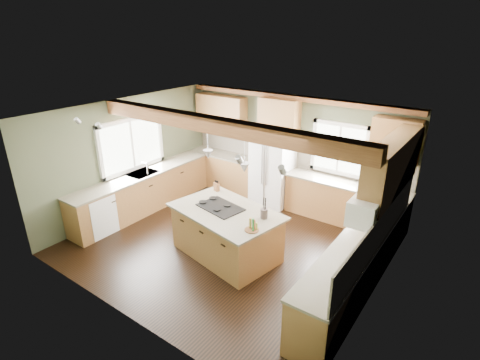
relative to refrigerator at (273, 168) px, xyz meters
The scene contains 37 objects.
floor 2.32m from the refrigerator, 81.95° to the right, with size 5.60×5.60×0.00m, color black.
ceiling 2.73m from the refrigerator, 81.95° to the right, with size 5.60×5.60×0.00m, color silver.
wall_back 0.63m from the refrigerator, 51.71° to the left, with size 5.60×5.60×0.00m, color #4C553C.
wall_left 3.30m from the refrigerator, 139.70° to the right, with size 5.00×5.00×0.00m, color #4C553C.
wall_right 3.78m from the refrigerator, 34.37° to the right, with size 5.00×5.00×0.00m, color #4C553C.
ceiling_beam 2.91m from the refrigerator, 82.97° to the right, with size 5.55×0.26×0.26m, color #512A17.
soffit_trim 1.69m from the refrigerator, 43.03° to the left, with size 5.55×0.20×0.10m, color #512A17.
backsplash_back 0.57m from the refrigerator, 50.58° to the left, with size 5.58×0.03×0.58m, color brown.
backsplash_right 3.73m from the refrigerator, 33.86° to the right, with size 0.03×3.70×0.58m, color brown.
base_cab_back_left 1.56m from the refrigerator, behind, with size 2.02×0.60×0.88m, color brown.
counter_back_left 1.49m from the refrigerator, behind, with size 2.06×0.64×0.04m, color brown.
base_cab_back_right 1.85m from the refrigerator, ahead, with size 2.62×0.60×0.88m, color brown.
counter_back_right 1.79m from the refrigerator, ahead, with size 2.66×0.64×0.04m, color brown.
base_cab_left 3.06m from the refrigerator, 136.74° to the right, with size 0.60×3.70×0.88m, color brown.
counter_left 3.02m from the refrigerator, 136.74° to the right, with size 0.64×3.74×0.04m, color brown.
base_cab_right 3.51m from the refrigerator, 36.47° to the right, with size 0.60×3.70×0.88m, color brown.
counter_right 3.48m from the refrigerator, 36.47° to the right, with size 0.64×3.74×0.04m, color brown.
upper_cab_back_left 2.00m from the refrigerator, behind, with size 1.40×0.35×0.90m, color brown.
upper_cab_over_fridge 1.27m from the refrigerator, 90.00° to the left, with size 0.96×0.35×0.70m, color brown.
upper_cab_right 3.34m from the refrigerator, 22.64° to the right, with size 0.35×2.20×0.90m, color brown.
upper_cab_back_corner 2.81m from the refrigerator, ahead, with size 0.90×0.35×0.90m, color brown.
window_left 3.30m from the refrigerator, 140.15° to the right, with size 0.04×1.60×1.05m, color white.
window_back 1.63m from the refrigerator, 13.94° to the left, with size 1.10×0.04×1.00m, color white.
sink 3.02m from the refrigerator, 136.74° to the right, with size 0.50×0.65×0.03m, color #262628.
faucet 2.90m from the refrigerator, 134.30° to the right, with size 0.02×0.02×0.28m, color #B2B2B7.
dishwasher 4.05m from the refrigerator, 123.02° to the right, with size 0.60×0.60×0.84m, color white.
oven 4.40m from the refrigerator, 50.38° to the right, with size 0.60×0.72×0.84m, color white.
microwave 3.66m from the refrigerator, 37.00° to the right, with size 0.40×0.70×0.38m, color white.
pendant_left 2.54m from the refrigerator, 89.51° to the right, with size 0.18×0.18×0.16m, color #B2B2B7.
pendant_right 2.86m from the refrigerator, 69.55° to the right, with size 0.18×0.18×0.16m, color #B2B2B7.
refrigerator is the anchor object (origin of this frame).
island 2.52m from the refrigerator, 78.84° to the right, with size 1.87×1.14×0.88m, color brown.
island_top 2.48m from the refrigerator, 78.84° to the right, with size 2.00×1.27×0.04m, color brown.
cooktop 2.43m from the refrigerator, 82.26° to the right, with size 0.81×0.54×0.02m, color black.
knife_block 1.87m from the refrigerator, 96.33° to the right, with size 0.11×0.08×0.18m, color brown.
utensil_crock 2.57m from the refrigerator, 62.36° to the right, with size 0.13×0.13×0.17m, color #423A35.
bottle_tray 3.02m from the refrigerator, 65.49° to the right, with size 0.24×0.24×0.22m, color brown, non-canonical shape.
Camera 1 is at (3.91, -5.08, 4.03)m, focal length 28.00 mm.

